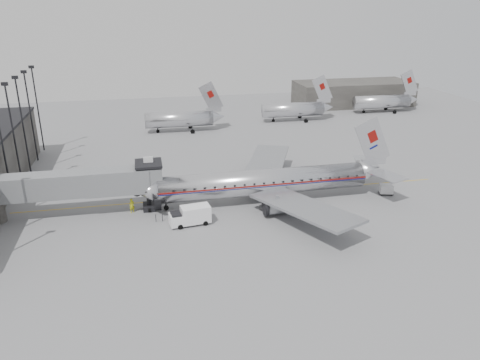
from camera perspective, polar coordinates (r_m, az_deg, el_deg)
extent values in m
plane|color=slate|center=(60.23, -2.00, -4.21)|extent=(160.00, 160.00, 0.00)
cube|color=#373432|center=(127.97, 13.61, 10.25)|extent=(30.00, 12.00, 6.00)
cube|color=gold|center=(66.12, -0.34, -1.81)|extent=(60.00, 0.15, 0.01)
cube|color=#5B5E60|center=(62.52, -22.94, -0.70)|extent=(12.00, 2.80, 3.00)
cube|color=#5B5E60|center=(61.30, -14.70, -0.09)|extent=(8.00, 3.00, 3.10)
cube|color=#5B5E60|center=(61.55, -10.98, 0.31)|extent=(3.20, 3.60, 3.20)
cube|color=black|center=(60.92, -11.11, 1.99)|extent=(3.40, 3.80, 0.30)
cube|color=white|center=(60.76, -11.14, 2.43)|extent=(1.20, 0.15, 0.80)
cylinder|color=black|center=(62.25, -11.07, -2.33)|extent=(0.56, 0.56, 2.80)
cube|color=black|center=(62.66, -11.00, -3.21)|extent=(1.60, 2.20, 0.70)
cylinder|color=black|center=(61.77, -10.97, -3.63)|extent=(0.30, 0.60, 0.60)
cylinder|color=black|center=(63.60, -11.02, -2.89)|extent=(0.30, 0.60, 0.60)
cube|color=black|center=(60.10, -9.97, -3.02)|extent=(0.90, 3.20, 2.90)
cylinder|color=black|center=(68.76, -26.91, 3.39)|extent=(0.24, 0.24, 15.00)
cylinder|color=black|center=(74.36, -25.84, 4.76)|extent=(0.24, 0.24, 15.00)
cube|color=black|center=(72.89, -26.78, 10.41)|extent=(0.90, 0.25, 0.50)
cylinder|color=black|center=(80.01, -24.92, 5.94)|extent=(0.24, 0.24, 15.00)
cube|color=black|center=(78.65, -25.76, 11.21)|extent=(0.90, 0.25, 0.50)
cylinder|color=black|center=(85.71, -24.11, 6.96)|extent=(0.24, 0.24, 15.00)
cube|color=black|center=(84.44, -24.88, 11.89)|extent=(0.90, 0.25, 0.50)
cylinder|color=black|center=(91.45, -23.41, 7.85)|extent=(0.24, 0.24, 15.00)
cube|color=black|center=(90.26, -24.10, 12.48)|extent=(0.90, 0.25, 0.50)
cylinder|color=silver|center=(98.72, -7.44, 7.34)|extent=(14.00, 3.20, 3.20)
cube|color=silver|center=(98.52, -3.56, 10.07)|extent=(5.17, 0.26, 6.52)
cylinder|color=black|center=(99.01, -9.99, 5.98)|extent=(0.24, 0.24, 1.00)
cylinder|color=silver|center=(107.58, 6.45, 8.52)|extent=(14.00, 3.20, 3.20)
cube|color=silver|center=(109.03, 10.00, 10.86)|extent=(5.17, 0.26, 6.52)
cylinder|color=black|center=(106.76, 4.09, 7.34)|extent=(0.24, 0.24, 1.00)
cylinder|color=silver|center=(120.64, 16.89, 9.11)|extent=(14.00, 3.20, 3.20)
cube|color=silver|center=(123.26, 19.95, 11.09)|extent=(5.17, 0.26, 6.52)
cylinder|color=black|center=(119.00, 14.86, 8.12)|extent=(0.24, 0.24, 1.00)
cylinder|color=silver|center=(63.00, 2.87, -0.27)|extent=(28.20, 3.86, 3.47)
cone|color=silver|center=(60.96, -11.31, -1.42)|extent=(2.86, 3.51, 3.47)
cone|color=silver|center=(68.57, 15.69, 1.08)|extent=(3.80, 3.35, 3.30)
cube|color=maroon|center=(62.91, 2.88, -0.07)|extent=(28.20, 3.91, 0.17)
cube|color=#0B1161|center=(62.99, 2.87, -0.25)|extent=(28.20, 3.91, 0.09)
cube|color=silver|center=(67.14, 15.84, 4.53)|extent=(5.76, 0.36, 7.21)
cube|color=gray|center=(71.45, 3.26, 2.10)|extent=(10.66, 15.83, 1.11)
cube|color=gray|center=(56.53, 7.90, -3.34)|extent=(10.98, 15.79, 1.11)
cylinder|color=gray|center=(68.03, 2.15, 0.08)|extent=(3.22, 2.01, 1.97)
cylinder|color=gray|center=(59.37, 4.53, -3.21)|extent=(3.22, 2.01, 1.97)
cylinder|color=black|center=(61.88, -9.00, -3.14)|extent=(0.19, 0.19, 1.22)
cylinder|color=black|center=(66.46, 3.85, -1.13)|extent=(0.24, 0.24, 1.31)
cylinder|color=black|center=(66.55, 3.84, -1.31)|extent=(0.94, 0.34, 0.94)
cylinder|color=black|center=(62.17, 5.10, -2.78)|extent=(0.24, 0.24, 1.31)
cylinder|color=black|center=(62.27, 5.10, -2.98)|extent=(0.94, 0.34, 0.94)
cube|color=white|center=(57.48, -5.43, -4.14)|extent=(3.72, 2.38, 2.04)
cube|color=white|center=(57.19, -7.79, -4.81)|extent=(1.78, 2.03, 1.36)
cube|color=black|center=(56.94, -7.82, -4.29)|extent=(1.37, 1.79, 0.58)
cylinder|color=black|center=(56.74, -7.28, -5.70)|extent=(0.65, 0.32, 0.62)
cylinder|color=black|center=(58.28, -7.66, -4.96)|extent=(0.65, 0.32, 0.62)
cylinder|color=black|center=(57.36, -4.24, -5.27)|extent=(0.65, 0.32, 0.62)
cylinder|color=black|center=(58.89, -4.69, -4.55)|extent=(0.65, 0.32, 0.62)
cube|color=black|center=(61.31, 5.33, -2.74)|extent=(2.68, 2.40, 1.54)
cube|color=black|center=(61.65, 5.30, -3.45)|extent=(2.83, 2.54, 0.13)
cylinder|color=black|center=(60.69, 5.07, -3.91)|extent=(0.36, 0.25, 0.33)
cylinder|color=black|center=(61.76, 6.32, -3.50)|extent=(0.36, 0.25, 0.33)
cylinder|color=black|center=(61.60, 4.28, -3.49)|extent=(0.36, 0.25, 0.33)
cylinder|color=black|center=(62.65, 5.52, -3.09)|extent=(0.36, 0.25, 0.33)
cube|color=silver|center=(69.18, 17.40, -1.01)|extent=(2.04, 1.73, 1.24)
cube|color=black|center=(69.42, 17.34, -1.52)|extent=(2.15, 1.83, 0.11)
cylinder|color=black|center=(68.78, 16.87, -1.72)|extent=(0.28, 0.17, 0.27)
cylinder|color=black|center=(69.15, 18.00, -1.73)|extent=(0.28, 0.17, 0.27)
cylinder|color=black|center=(69.73, 16.67, -1.38)|extent=(0.28, 0.17, 0.27)
cylinder|color=black|center=(70.09, 17.79, -1.39)|extent=(0.28, 0.17, 0.27)
imported|color=#C6CA17|center=(61.91, -13.02, -3.06)|extent=(0.82, 0.68, 1.93)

